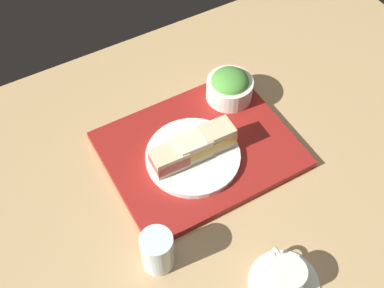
# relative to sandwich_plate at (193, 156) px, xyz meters

# --- Properties ---
(ground_plane) EXTENTS (1.40, 1.00, 0.03)m
(ground_plane) POSITION_rel_sandwich_plate_xyz_m (-0.07, 0.05, -0.04)
(ground_plane) COLOR tan
(serving_tray) EXTENTS (0.41, 0.33, 0.02)m
(serving_tray) POSITION_rel_sandwich_plate_xyz_m (-0.03, -0.02, -0.02)
(serving_tray) COLOR maroon
(serving_tray) RESTS_ON ground_plane
(sandwich_plate) EXTENTS (0.21, 0.21, 0.01)m
(sandwich_plate) POSITION_rel_sandwich_plate_xyz_m (0.00, 0.00, 0.00)
(sandwich_plate) COLOR silver
(sandwich_plate) RESTS_ON serving_tray
(sandwich_near) EXTENTS (0.08, 0.06, 0.06)m
(sandwich_near) POSITION_rel_sandwich_plate_xyz_m (-0.06, -0.00, 0.03)
(sandwich_near) COLOR beige
(sandwich_near) RESTS_ON sandwich_plate
(sandwich_middle) EXTENTS (0.08, 0.05, 0.05)m
(sandwich_middle) POSITION_rel_sandwich_plate_xyz_m (0.00, 0.00, 0.03)
(sandwich_middle) COLOR beige
(sandwich_middle) RESTS_ON sandwich_plate
(sandwich_far) EXTENTS (0.08, 0.06, 0.05)m
(sandwich_far) POSITION_rel_sandwich_plate_xyz_m (0.06, 0.00, 0.03)
(sandwich_far) COLOR beige
(sandwich_far) RESTS_ON sandwich_plate
(salad_bowl) EXTENTS (0.11, 0.11, 0.08)m
(salad_bowl) POSITION_rel_sandwich_plate_xyz_m (-0.17, -0.12, 0.03)
(salad_bowl) COLOR silver
(salad_bowl) RESTS_ON serving_tray
(coffee_cup) EXTENTS (0.14, 0.14, 0.06)m
(coffee_cup) POSITION_rel_sandwich_plate_xyz_m (-0.01, 0.33, 0.00)
(coffee_cup) COLOR silver
(coffee_cup) RESTS_ON ground_plane
(drinking_glass) EXTENTS (0.06, 0.06, 0.10)m
(drinking_glass) POSITION_rel_sandwich_plate_xyz_m (0.17, 0.17, 0.02)
(drinking_glass) COLOR silver
(drinking_glass) RESTS_ON ground_plane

